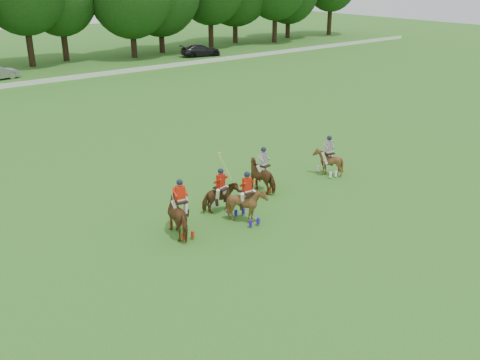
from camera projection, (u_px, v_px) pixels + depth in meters
ground at (285, 252)px, 20.58m from camera, size 180.00×180.00×0.00m
car_right at (201, 50)px, 65.91m from camera, size 5.27×3.04×1.43m
polo_red_a at (181, 215)px, 21.64m from camera, size 1.31×2.17×2.42m
polo_red_b at (221, 198)px, 23.62m from camera, size 1.58×1.43×2.65m
polo_red_c at (247, 204)px, 22.75m from camera, size 1.43×1.57×2.30m
polo_stripe_a at (263, 175)px, 25.96m from camera, size 1.17×1.93×2.25m
polo_stripe_b at (328, 161)px, 27.97m from camera, size 1.39×1.50×2.16m
polo_ball at (256, 219)px, 23.18m from camera, size 0.09×0.09×0.09m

